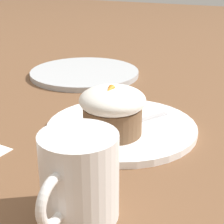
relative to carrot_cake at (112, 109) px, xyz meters
name	(u,v)px	position (x,y,z in m)	size (l,w,h in m)	color
ground_plane	(122,131)	(-0.04, 0.00, -0.05)	(4.00, 4.00, 0.00)	brown
dessert_plate	(122,128)	(-0.04, 0.00, -0.05)	(0.26, 0.26, 0.01)	white
carrot_cake	(112,109)	(0.00, 0.00, 0.00)	(0.11, 0.11, 0.09)	brown
spoon	(132,122)	(-0.05, 0.02, -0.04)	(0.11, 0.08, 0.01)	#B7B7BC
coffee_cup	(79,177)	(0.20, 0.05, 0.00)	(0.13, 0.09, 0.10)	white
side_plate	(85,73)	(-0.31, -0.22, -0.05)	(0.28, 0.28, 0.01)	#B2B7BC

